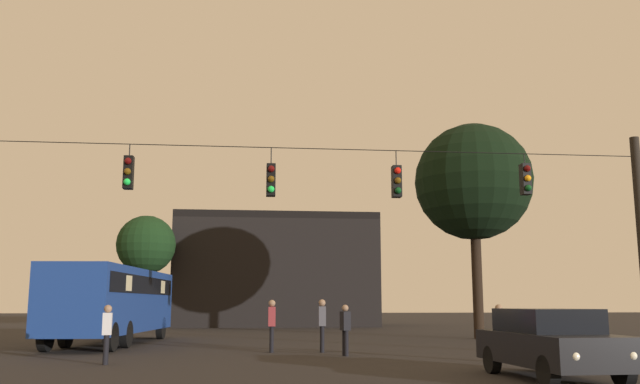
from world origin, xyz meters
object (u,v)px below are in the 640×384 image
Objects in this scene: car_near_right at (550,342)px; tree_left_silhouette at (473,182)px; pedestrian_crossing_left at (322,322)px; pedestrian_crossing_right at (272,322)px; pedestrian_near_bus at (107,331)px; pedestrian_trailing at (500,329)px; city_bus at (114,297)px; pedestrian_crossing_center at (345,327)px; tree_behind_building at (146,246)px.

tree_left_silhouette is at bearing 75.77° from car_near_right.
pedestrian_crossing_left is 1.71m from pedestrian_crossing_right.
pedestrian_crossing_left reaches higher than pedestrian_near_bus.
pedestrian_crossing_left reaches higher than pedestrian_trailing.
pedestrian_near_bus is at bearing -80.11° from city_bus.
tree_left_silhouette reaches higher than pedestrian_crossing_center.
city_bus is at bearing 146.46° from pedestrian_crossing_left.
pedestrian_crossing_left is 7.44m from pedestrian_near_bus.
pedestrian_near_bus is at bearing -83.61° from tree_behind_building.
pedestrian_crossing_right is at bearing 142.03° from pedestrian_crossing_center.
city_bus is 10.97m from pedestrian_crossing_center.
pedestrian_trailing is at bearing -37.17° from city_bus.
pedestrian_crossing_center is 0.16× the size of tree_left_silhouette.
pedestrian_crossing_right is at bearing -39.52° from city_bus.
tree_left_silhouette is at bearing -38.13° from tree_behind_building.
car_near_right is 2.74× the size of pedestrian_near_bus.
tree_behind_building is (-7.48, 21.44, 4.34)m from pedestrian_crossing_right.
pedestrian_trailing is (0.52, 4.32, 0.11)m from car_near_right.
pedestrian_crossing_right is at bearing 123.66° from car_near_right.
pedestrian_crossing_right is at bearing 175.93° from pedestrian_crossing_left.
pedestrian_crossing_left is 1.10× the size of pedestrian_trailing.
pedestrian_crossing_right is 1.10× the size of pedestrian_near_bus.
pedestrian_crossing_left reaches higher than pedestrian_crossing_center.
pedestrian_crossing_left is at bearing -33.54° from city_bus.
pedestrian_crossing_center is at bearing 147.23° from pedestrian_trailing.
car_near_right is at bearing -104.23° from tree_left_silhouette.
tree_left_silhouette is at bearing 9.20° from city_bus.
pedestrian_near_bus is at bearing -141.06° from tree_left_silhouette.
pedestrian_trailing reaches higher than car_near_right.
city_bus reaches higher than pedestrian_crossing_right.
pedestrian_crossing_left is 1.11× the size of pedestrian_near_bus.
pedestrian_crossing_right is 7.68m from pedestrian_trailing.
pedestrian_crossing_left is at bearing -4.07° from pedestrian_crossing_right.
city_bus is at bearing -170.80° from tree_left_silhouette.
tree_behind_building is at bearing 141.87° from tree_left_silhouette.
pedestrian_crossing_center is at bearing 18.27° from pedestrian_near_bus.
pedestrian_trailing is at bearing -34.71° from pedestrian_crossing_right.
pedestrian_trailing is at bearing -32.77° from pedestrian_crossing_center.
pedestrian_near_bus is 26.01m from tree_behind_building.
pedestrian_crossing_right is 14.16m from tree_left_silhouette.
car_near_right is at bearing -63.01° from pedestrian_crossing_center.
tree_behind_building is (-17.44, 13.69, -2.08)m from tree_left_silhouette.
car_near_right is at bearing -66.24° from tree_behind_building.
pedestrian_near_bus is (1.60, -9.16, -0.97)m from city_bus.
tree_behind_building is (-9.73, 23.20, 4.44)m from pedestrian_crossing_center.
pedestrian_trailing is 0.16× the size of tree_left_silhouette.
city_bus is 15.76m from pedestrian_trailing.
city_bus is 9.35m from pedestrian_near_bus.
city_bus is 7.00× the size of pedestrian_near_bus.
pedestrian_crossing_right is (-1.70, 0.12, -0.01)m from pedestrian_crossing_left.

